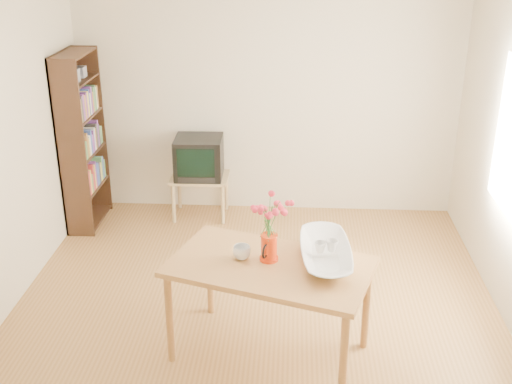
# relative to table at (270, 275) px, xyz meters

# --- Properties ---
(room) EXTENTS (4.50, 4.50, 4.50)m
(room) POSITION_rel_table_xyz_m (-0.11, 0.40, 0.63)
(room) COLOR brown
(room) RESTS_ON ground
(table) EXTENTS (1.56, 1.18, 0.75)m
(table) POSITION_rel_table_xyz_m (0.00, 0.00, 0.00)
(table) COLOR #9B6835
(table) RESTS_ON ground
(tv_stand) EXTENTS (0.60, 0.45, 0.46)m
(tv_stand) POSITION_rel_table_xyz_m (-0.84, 2.36, -0.28)
(tv_stand) COLOR tan
(tv_stand) RESTS_ON ground
(bookshelf) EXTENTS (0.28, 0.70, 1.80)m
(bookshelf) POSITION_rel_table_xyz_m (-1.99, 2.14, 0.17)
(bookshelf) COLOR black
(bookshelf) RESTS_ON ground
(pitcher) EXTENTS (0.13, 0.21, 0.20)m
(pitcher) POSITION_rel_table_xyz_m (-0.01, 0.06, 0.17)
(pitcher) COLOR red
(pitcher) RESTS_ON table
(flowers) EXTENTS (0.23, 0.23, 0.32)m
(flowers) POSITION_rel_table_xyz_m (-0.01, 0.06, 0.43)
(flowers) COLOR #F53956
(flowers) RESTS_ON pitcher
(mug) EXTENTS (0.15, 0.15, 0.10)m
(mug) POSITION_rel_table_xyz_m (-0.20, 0.07, 0.13)
(mug) COLOR white
(mug) RESTS_ON table
(bowl) EXTENTS (0.56, 0.56, 0.50)m
(bowl) POSITION_rel_table_xyz_m (0.39, 0.11, 0.33)
(bowl) COLOR white
(bowl) RESTS_ON table
(teacup_a) EXTENTS (0.10, 0.10, 0.07)m
(teacup_a) POSITION_rel_table_xyz_m (0.35, 0.11, 0.29)
(teacup_a) COLOR white
(teacup_a) RESTS_ON bowl
(teacup_b) EXTENTS (0.09, 0.09, 0.07)m
(teacup_b) POSITION_rel_table_xyz_m (0.43, 0.13, 0.29)
(teacup_b) COLOR white
(teacup_b) RESTS_ON bowl
(television) EXTENTS (0.50, 0.47, 0.42)m
(television) POSITION_rel_table_xyz_m (-0.84, 2.38, 0.01)
(television) COLOR black
(television) RESTS_ON tv_stand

